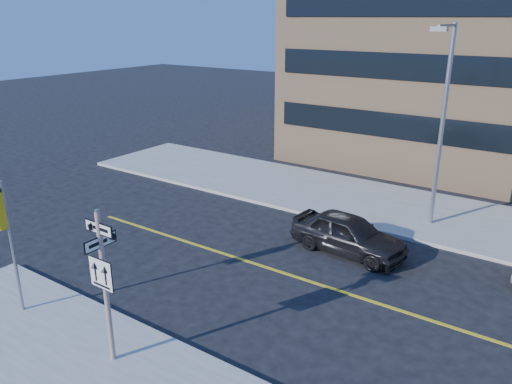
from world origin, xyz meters
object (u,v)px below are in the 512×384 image
Objects in this scene: sign_pole at (104,279)px; traffic_signal at (2,221)px; streetlight_a at (442,115)px; parked_car_a at (348,234)px.

sign_pole is 4.05m from traffic_signal.
sign_pole is 14.05m from streetlight_a.
parked_car_a is (6.18, 9.40, -2.28)m from traffic_signal.
traffic_signal is at bearing -177.89° from sign_pole.
streetlight_a is at bearing -18.79° from parked_car_a.
streetlight_a is (1.82, 4.02, 4.01)m from parked_car_a.
parked_car_a is at bearing -114.35° from streetlight_a.
sign_pole is 0.51× the size of streetlight_a.
streetlight_a is (8.00, 13.42, 1.73)m from traffic_signal.
sign_pole is 1.02× the size of traffic_signal.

